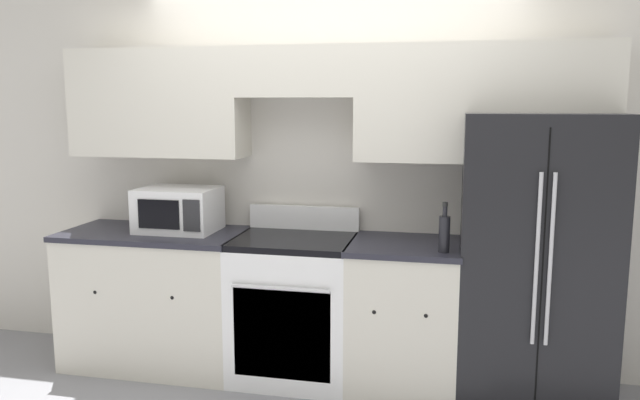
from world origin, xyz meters
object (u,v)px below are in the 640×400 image
(oven_range, at_px, (294,307))
(refrigerator, at_px, (534,257))
(bottle, at_px, (444,233))
(microwave, at_px, (178,209))

(oven_range, bearing_deg, refrigerator, 2.91)
(oven_range, height_order, refrigerator, refrigerator)
(refrigerator, height_order, bottle, refrigerator)
(refrigerator, xyz_separation_m, microwave, (-2.28, -0.03, 0.21))
(microwave, xyz_separation_m, bottle, (1.75, -0.23, -0.03))
(oven_range, xyz_separation_m, bottle, (0.94, -0.19, 0.57))
(microwave, height_order, bottle, bottle)
(refrigerator, xyz_separation_m, bottle, (-0.53, -0.26, 0.18))
(microwave, bearing_deg, oven_range, -3.37)
(microwave, bearing_deg, refrigerator, 0.68)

